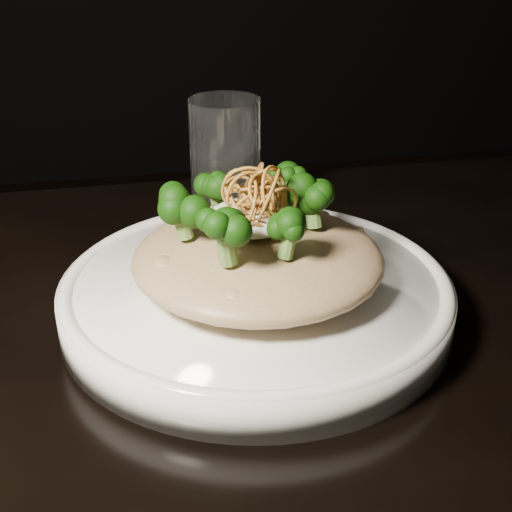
{
  "coord_description": "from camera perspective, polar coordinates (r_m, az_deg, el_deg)",
  "views": [
    {
      "loc": [
        -0.03,
        -0.43,
        1.06
      ],
      "look_at": [
        0.07,
        0.07,
        0.81
      ],
      "focal_mm": 50.0,
      "sensor_mm": 36.0,
      "label": 1
    }
  ],
  "objects": [
    {
      "name": "shallots",
      "position": [
        0.54,
        0.08,
        5.67
      ],
      "size": [
        0.06,
        0.06,
        0.04
      ],
      "primitive_type": null,
      "color": "#925A1E",
      "rests_on": "cheese"
    },
    {
      "name": "drinking_glass",
      "position": [
        0.75,
        -2.47,
        7.63
      ],
      "size": [
        0.1,
        0.1,
        0.13
      ],
      "primitive_type": "cylinder",
      "rotation": [
        0.0,
        0.0,
        0.41
      ],
      "color": "white",
      "rests_on": "table"
    },
    {
      "name": "plate",
      "position": [
        0.59,
        0.0,
        -3.36
      ],
      "size": [
        0.32,
        0.32,
        0.03
      ],
      "primitive_type": "cylinder",
      "color": "white",
      "rests_on": "table"
    },
    {
      "name": "cheese",
      "position": [
        0.56,
        -0.21,
        3.13
      ],
      "size": [
        0.07,
        0.07,
        0.02
      ],
      "primitive_type": "ellipsoid",
      "color": "white",
      "rests_on": "risotto"
    },
    {
      "name": "risotto",
      "position": [
        0.57,
        0.16,
        -0.16
      ],
      "size": [
        0.2,
        0.2,
        0.04
      ],
      "primitive_type": "ellipsoid",
      "color": "brown",
      "rests_on": "plate"
    },
    {
      "name": "table",
      "position": [
        0.58,
        -5.78,
        -15.94
      ],
      "size": [
        1.1,
        0.8,
        0.75
      ],
      "color": "black",
      "rests_on": "ground"
    },
    {
      "name": "broccoli",
      "position": [
        0.55,
        -0.21,
        4.24
      ],
      "size": [
        0.13,
        0.13,
        0.05
      ],
      "primitive_type": null,
      "color": "black",
      "rests_on": "risotto"
    }
  ]
}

